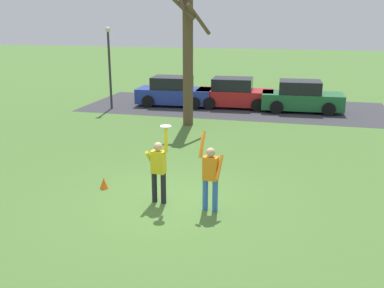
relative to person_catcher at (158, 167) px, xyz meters
The scene contains 11 objects.
ground_plane 1.04m from the person_catcher, 20.76° to the left, with size 120.00×120.00×0.00m, color #4C7533.
person_catcher is the anchor object (origin of this frame).
person_defender 1.42m from the person_catcher, ahead, with size 0.57×0.49×2.04m.
frisbee_disc 1.13m from the person_catcher, ahead, with size 0.28×0.28×0.02m, color white.
parked_car_blue 13.41m from the person_catcher, 104.71° to the left, with size 4.19×2.20×1.59m.
parked_car_red 13.25m from the person_catcher, 90.36° to the left, with size 4.19×2.20×1.59m.
parked_car_green 13.49m from the person_catcher, 75.13° to the left, with size 4.19×2.20×1.59m.
parking_strip 13.28m from the person_catcher, 90.46° to the left, with size 16.07×6.40×0.01m, color #38383D.
bare_tree_tall 9.14m from the person_catcher, 99.73° to the left, with size 1.78×1.29×6.49m.
lamppost_by_lot 13.04m from the person_catcher, 119.65° to the left, with size 0.28×0.28×4.26m.
field_cone_orange 2.08m from the person_catcher, 163.60° to the left, with size 0.26×0.26×0.32m, color orange.
Camera 1 is at (3.16, -10.35, 4.71)m, focal length 41.14 mm.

